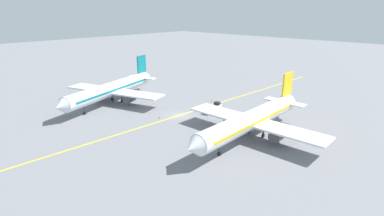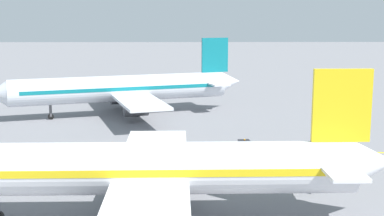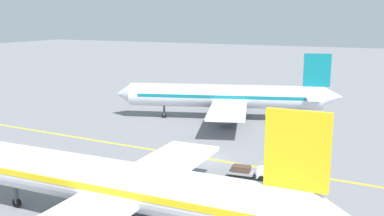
% 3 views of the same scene
% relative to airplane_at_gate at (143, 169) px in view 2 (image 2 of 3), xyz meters
% --- Properties ---
extents(ground_plane, '(400.00, 400.00, 0.00)m').
position_rel_airplane_at_gate_xyz_m(ground_plane, '(19.09, 0.62, -3.71)').
color(ground_plane, slate).
extents(apron_yellow_centreline, '(6.18, 119.88, 0.01)m').
position_rel_airplane_at_gate_xyz_m(apron_yellow_centreline, '(19.09, 0.62, -3.71)').
color(apron_yellow_centreline, yellow).
rests_on(apron_yellow_centreline, ground).
extents(airplane_at_gate, '(28.08, 35.45, 10.60)m').
position_rel_airplane_at_gate_xyz_m(airplane_at_gate, '(0.00, 0.00, 0.00)').
color(airplane_at_gate, white).
rests_on(airplane_at_gate, ground).
extents(airplane_adjacent_stand, '(28.26, 34.71, 10.60)m').
position_rel_airplane_at_gate_xyz_m(airplane_adjacent_stand, '(38.62, 5.73, 0.00)').
color(airplane_adjacent_stand, silver).
rests_on(airplane_adjacent_stand, ground).
extents(baggage_tug_white, '(2.04, 3.15, 2.11)m').
position_rel_airplane_at_gate_xyz_m(baggage_tug_white, '(15.36, -8.25, -2.81)').
color(baggage_tug_white, white).
rests_on(baggage_tug_white, ground).
extents(baggage_cart_trailing, '(1.68, 2.74, 1.24)m').
position_rel_airplane_at_gate_xyz_m(baggage_cart_trailing, '(14.99, -4.97, -2.95)').
color(baggage_cart_trailing, gray).
rests_on(baggage_cart_trailing, ground).
extents(ground_crew_worker, '(0.35, 0.54, 1.68)m').
position_rel_airplane_at_gate_xyz_m(ground_crew_worker, '(5.51, -12.84, -2.80)').
color(ground_crew_worker, '#23232D').
rests_on(ground_crew_worker, ground).
extents(traffic_cone_near_nose, '(0.32, 0.32, 0.55)m').
position_rel_airplane_at_gate_xyz_m(traffic_cone_near_nose, '(20.69, -12.91, -3.43)').
color(traffic_cone_near_nose, orange).
rests_on(traffic_cone_near_nose, ground).
extents(traffic_cone_mid_apron, '(0.32, 0.32, 0.55)m').
position_rel_airplane_at_gate_xyz_m(traffic_cone_mid_apron, '(20.93, 5.02, -3.43)').
color(traffic_cone_mid_apron, orange).
rests_on(traffic_cone_mid_apron, ground).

